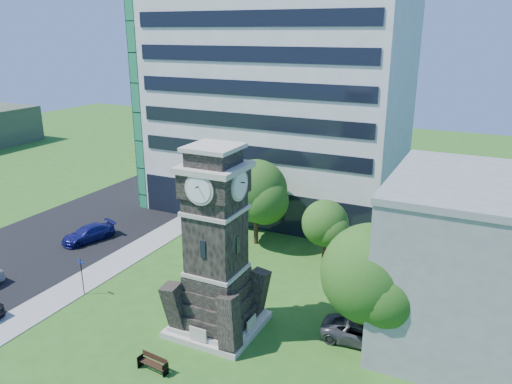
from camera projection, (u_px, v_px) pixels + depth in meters
The scene contains 13 objects.
ground at pixel (163, 331), 32.39m from camera, with size 160.00×160.00×0.00m, color #295F1B.
sidewalk at pixel (104, 270), 40.62m from camera, with size 3.00×70.00×0.06m, color gray.
street at pixel (30, 251), 44.16m from camera, with size 14.00×80.00×0.02m, color black.
clock_tower at pixel (216, 254), 31.22m from camera, with size 5.40×5.40×12.22m.
office_tall at pixel (279, 75), 51.43m from camera, with size 26.20×15.11×28.60m.
car_street_north at pixel (88, 234), 46.10m from camera, with size 2.00×4.93×1.43m, color navy.
car_east_lot at pixel (362, 332), 31.05m from camera, with size 2.32×5.03×1.40m, color #4B4B50.
park_bench at pixel (153, 363), 28.51m from camera, with size 1.88×0.50×0.97m.
street_sign at pixel (82, 273), 36.39m from camera, with size 0.67×0.07×2.80m.
tree_nw at pixel (242, 190), 49.13m from camera, with size 5.16×4.69×6.09m.
tree_nc at pixel (257, 193), 44.27m from camera, with size 6.19×5.62×7.86m.
tree_ne at pixel (326, 225), 41.20m from camera, with size 4.28×3.89×5.39m.
tree_east at pixel (372, 277), 29.45m from camera, with size 6.62×6.01×7.94m.
Camera 1 is at (17.72, -22.53, 18.61)m, focal length 35.00 mm.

